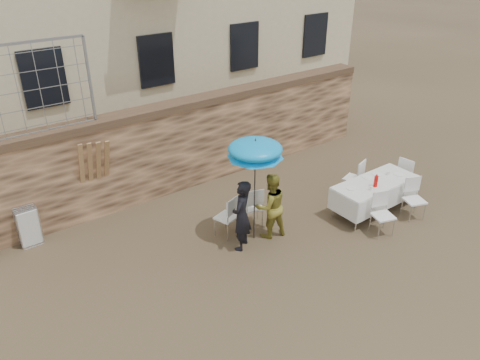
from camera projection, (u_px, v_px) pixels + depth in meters
ground at (295, 303)px, 8.27m from camera, size 80.00×80.00×0.00m
stone_wall at (158, 152)px, 11.32m from camera, size 13.00×0.50×2.20m
chain_link_fence at (7, 94)px, 8.81m from camera, size 3.20×0.06×1.80m
man_suit at (242, 216)px, 9.39m from camera, size 0.67×0.63×1.54m
woman_dress at (270, 206)px, 9.80m from camera, size 0.80×0.68×1.46m
umbrella at (255, 152)px, 9.08m from camera, size 1.12×1.12×2.14m
couple_chair_left at (226, 216)px, 9.92m from camera, size 0.60×0.60×0.96m
couple_chair_right at (252, 206)px, 10.28m from camera, size 0.61×0.61×0.96m
banquet_table at (375, 183)px, 10.68m from camera, size 2.10×0.85×0.78m
soda_bottle at (376, 181)px, 10.39m from camera, size 0.09×0.09×0.26m
table_chair_front_left at (383, 215)px, 9.95m from camera, size 0.60×0.60×0.96m
table_chair_front_right at (415, 199)px, 10.52m from camera, size 0.62×0.62×0.96m
table_chair_back at (353, 177)px, 11.47m from camera, size 0.60×0.60×0.96m
table_chair_side at (408, 175)px, 11.60m from camera, size 0.54×0.54×0.96m
chair_stack_right at (27, 224)px, 9.69m from camera, size 0.46×0.40×0.92m
wood_planks at (96, 178)px, 10.32m from camera, size 0.70×0.20×2.00m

